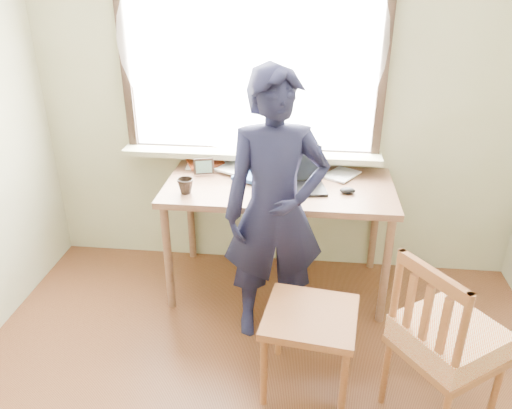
# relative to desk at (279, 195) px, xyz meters

# --- Properties ---
(room_shell) EXTENTS (3.52, 4.02, 2.61)m
(room_shell) POSITION_rel_desk_xyz_m (-0.05, -1.43, 0.90)
(room_shell) COLOR #B9B895
(room_shell) RESTS_ON ground
(desk) EXTENTS (1.53, 0.77, 0.82)m
(desk) POSITION_rel_desk_xyz_m (0.00, 0.00, 0.00)
(desk) COLOR brown
(desk) RESTS_ON ground
(laptop) EXTENTS (0.41, 0.36, 0.25)m
(laptop) POSITION_rel_desk_xyz_m (0.11, -0.03, 0.14)
(laptop) COLOR black
(laptop) RESTS_ON desk
(mug_white) EXTENTS (0.18, 0.18, 0.10)m
(mug_white) POSITION_rel_desk_xyz_m (-0.18, 0.20, 0.13)
(mug_white) COLOR white
(mug_white) RESTS_ON desk
(mug_dark) EXTENTS (0.15, 0.15, 0.10)m
(mug_dark) POSITION_rel_desk_xyz_m (-0.59, -0.21, 0.13)
(mug_dark) COLOR black
(mug_dark) RESTS_ON desk
(mouse) EXTENTS (0.10, 0.07, 0.04)m
(mouse) POSITION_rel_desk_xyz_m (0.45, -0.10, 0.10)
(mouse) COLOR black
(mouse) RESTS_ON desk
(desk_clutter) EXTENTS (0.82, 0.46, 0.03)m
(desk_clutter) POSITION_rel_desk_xyz_m (-0.38, 0.19, 0.10)
(desk_clutter) COLOR white
(desk_clutter) RESTS_ON desk
(book_a) EXTENTS (0.29, 0.31, 0.02)m
(book_a) POSITION_rel_desk_xyz_m (-0.34, 0.25, 0.10)
(book_a) COLOR white
(book_a) RESTS_ON desk
(book_b) EXTENTS (0.29, 0.31, 0.02)m
(book_b) POSITION_rel_desk_xyz_m (0.35, 0.23, 0.09)
(book_b) COLOR white
(book_b) RESTS_ON desk
(picture_frame) EXTENTS (0.14, 0.05, 0.11)m
(picture_frame) POSITION_rel_desk_xyz_m (-0.54, 0.10, 0.14)
(picture_frame) COLOR black
(picture_frame) RESTS_ON desk
(work_chair) EXTENTS (0.54, 0.52, 0.49)m
(work_chair) POSITION_rel_desk_xyz_m (0.24, -0.94, -0.32)
(work_chair) COLOR #945730
(work_chair) RESTS_ON ground
(side_chair) EXTENTS (0.61, 0.61, 0.97)m
(side_chair) POSITION_rel_desk_xyz_m (0.90, -1.09, -0.23)
(side_chair) COLOR #945730
(side_chair) RESTS_ON ground
(person) EXTENTS (0.69, 0.52, 1.70)m
(person) POSITION_rel_desk_xyz_m (0.01, -0.46, 0.11)
(person) COLOR black
(person) RESTS_ON ground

